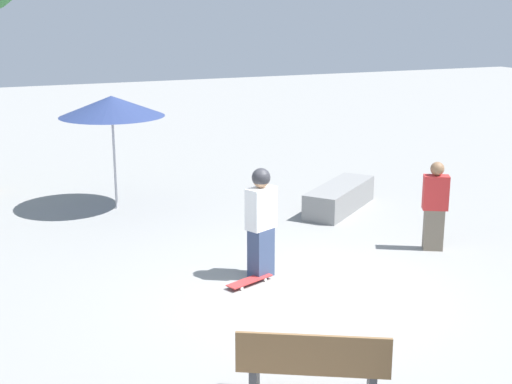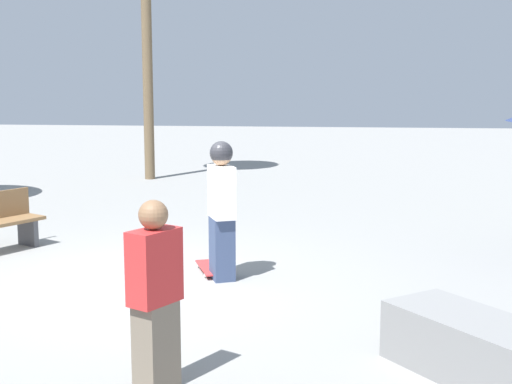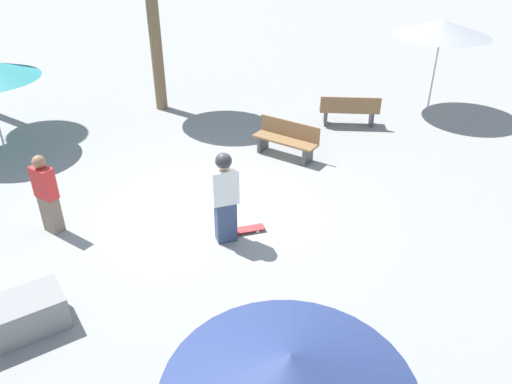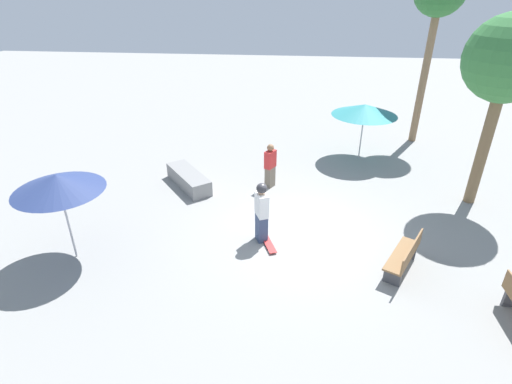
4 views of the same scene
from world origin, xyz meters
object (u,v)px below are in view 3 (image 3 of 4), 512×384
object	(u,v)px
skater_main	(225,195)
bench_near	(286,140)
bystander_watching	(47,194)
bench_far	(349,111)
shade_umbrella_navy	(290,373)
skateboard	(243,230)
shade_umbrella_grey	(442,28)

from	to	relation	value
skater_main	bench_near	size ratio (longest dim) A/B	1.07
bench_near	bystander_watching	size ratio (longest dim) A/B	1.05
bench_far	shade_umbrella_navy	xyz separation A→B (m)	(1.33, 10.29, 1.70)
skateboard	shade_umbrella_navy	size ratio (longest dim) A/B	0.35
bench_near	shade_umbrella_grey	size ratio (longest dim) A/B	0.60
skateboard	shade_umbrella_navy	bearing A→B (deg)	-100.64
bystander_watching	shade_umbrella_navy	bearing A→B (deg)	-17.67
bench_far	shade_umbrella_grey	world-z (taller)	shade_umbrella_grey
skateboard	bystander_watching	bearing A→B (deg)	162.29
skater_main	shade_umbrella_navy	xyz separation A→B (m)	(-1.24, 4.68, 1.19)
skateboard	bench_far	world-z (taller)	bench_far
bench_near	bench_far	world-z (taller)	same
shade_umbrella_navy	bystander_watching	xyz separation A→B (m)	(4.47, -4.67, -1.36)
skater_main	shade_umbrella_grey	distance (m)	8.75
skateboard	bystander_watching	world-z (taller)	bystander_watching
skater_main	shade_umbrella_grey	size ratio (longest dim) A/B	0.65
bench_far	shade_umbrella_grey	size ratio (longest dim) A/B	0.60
skater_main	bystander_watching	distance (m)	3.24
bench_near	bystander_watching	distance (m)	5.50
skateboard	shade_umbrella_grey	size ratio (longest dim) A/B	0.31
shade_umbrella_navy	bystander_watching	world-z (taller)	shade_umbrella_navy
shade_umbrella_grey	shade_umbrella_navy	distance (m)	12.31
bench_far	skateboard	bearing A→B (deg)	-114.04
skater_main	bench_near	bearing A→B (deg)	51.22
skater_main	bench_far	xyz separation A→B (m)	(-2.57, -5.61, -0.51)
skater_main	skateboard	bearing A→B (deg)	15.11
skater_main	shade_umbrella_navy	world-z (taller)	shade_umbrella_navy
skateboard	shade_umbrella_navy	distance (m)	5.41
bench_near	skateboard	bearing A→B (deg)	107.55
skateboard	bench_near	size ratio (longest dim) A/B	0.51
skater_main	shade_umbrella_grey	xyz separation A→B (m)	(-4.99, -7.04, 1.42)
bench_far	bystander_watching	bearing A→B (deg)	-136.98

